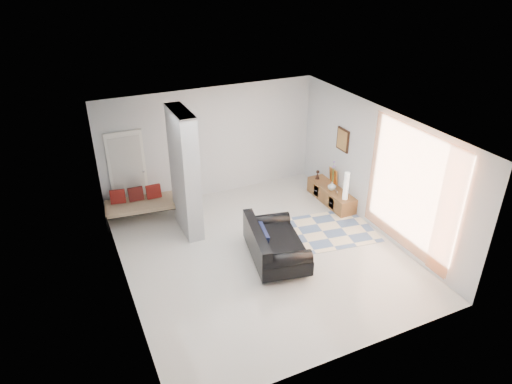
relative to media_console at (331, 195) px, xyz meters
name	(u,v)px	position (x,y,z in m)	size (l,w,h in m)	color
floor	(262,254)	(-2.52, -1.29, -0.21)	(6.00, 6.00, 0.00)	beige
ceiling	(263,127)	(-2.52, -1.29, 2.59)	(6.00, 6.00, 0.00)	white
wall_back	(211,143)	(-2.52, 1.71, 1.19)	(6.00, 6.00, 0.00)	silver
wall_front	(353,285)	(-2.52, -4.29, 1.19)	(6.00, 6.00, 0.00)	silver
wall_left	(120,226)	(-5.27, -1.29, 1.19)	(6.00, 6.00, 0.00)	silver
wall_right	(377,170)	(0.23, -1.29, 1.19)	(6.00, 6.00, 0.00)	silver
partition_column	(185,173)	(-3.62, 0.31, 1.19)	(0.35, 1.20, 2.80)	#A5A9AC
hallway_door	(128,173)	(-4.62, 1.67, 0.81)	(0.85, 0.06, 2.04)	white
curtain	(410,191)	(0.15, -2.44, 1.24)	(2.55, 2.55, 0.00)	#FF8943
wall_art	(343,140)	(0.20, 0.00, 1.44)	(0.04, 0.45, 0.55)	black
media_console	(331,195)	(0.00, 0.00, 0.00)	(0.45, 1.60, 0.80)	brown
loveseat	(273,245)	(-2.40, -1.54, 0.14)	(1.32, 1.89, 0.76)	silver
daybed	(143,203)	(-4.44, 1.19, 0.21)	(1.85, 0.94, 0.77)	black
area_rug	(322,231)	(-0.92, -1.09, -0.20)	(2.29, 1.53, 0.01)	beige
cylinder_lamp	(346,186)	(-0.02, -0.60, 0.54)	(0.13, 0.13, 0.68)	white
bronze_figurine	(318,175)	(-0.05, 0.60, 0.31)	(0.12, 0.12, 0.24)	#341E17
vase	(332,186)	(-0.05, -0.08, 0.30)	(0.21, 0.21, 0.21)	silver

